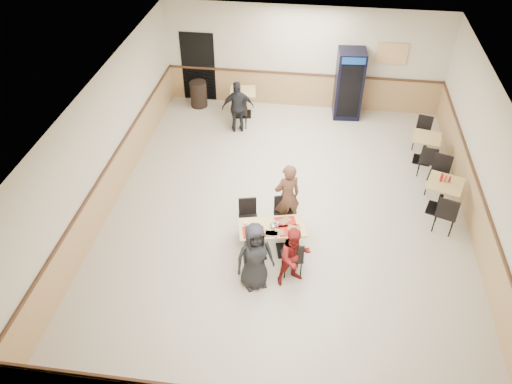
# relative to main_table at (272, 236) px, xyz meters

# --- Properties ---
(ground) EXTENTS (10.00, 10.00, 0.00)m
(ground) POSITION_rel_main_table_xyz_m (0.21, 1.24, -0.47)
(ground) COLOR beige
(ground) RESTS_ON ground
(room_shell) EXTENTS (10.00, 10.00, 10.00)m
(room_shell) POSITION_rel_main_table_xyz_m (1.98, 3.78, 0.11)
(room_shell) COLOR silver
(room_shell) RESTS_ON ground
(main_table) EXTENTS (1.43, 0.95, 0.70)m
(main_table) POSITION_rel_main_table_xyz_m (0.00, 0.00, 0.00)
(main_table) COLOR black
(main_table) RESTS_ON ground
(main_chairs) EXTENTS (1.49, 1.77, 0.89)m
(main_chairs) POSITION_rel_main_table_xyz_m (-0.05, -0.01, -0.02)
(main_chairs) COLOR black
(main_chairs) RESTS_ON ground
(diner_woman_left) EXTENTS (0.87, 0.75, 1.50)m
(diner_woman_left) POSITION_rel_main_table_xyz_m (-0.22, -0.87, 0.28)
(diner_woman_left) COLOR black
(diner_woman_left) RESTS_ON ground
(diner_woman_right) EXTENTS (0.80, 0.74, 1.32)m
(diner_woman_right) POSITION_rel_main_table_xyz_m (0.51, -0.70, 0.19)
(diner_woman_right) COLOR maroon
(diner_woman_right) RESTS_ON ground
(diner_man_opposite) EXTENTS (0.70, 0.61, 1.60)m
(diner_man_opposite) POSITION_rel_main_table_xyz_m (0.22, 0.87, 0.33)
(diner_man_opposite) COLOR brown
(diner_man_opposite) RESTS_ON ground
(lone_diner) EXTENTS (0.93, 0.56, 1.48)m
(lone_diner) POSITION_rel_main_table_xyz_m (-1.44, 4.56, 0.27)
(lone_diner) COLOR black
(lone_diner) RESTS_ON ground
(tabletop_clutter) EXTENTS (1.17, 0.77, 0.12)m
(tabletop_clutter) POSITION_rel_main_table_xyz_m (0.03, -0.06, 0.26)
(tabletop_clutter) COLOR #A9100B
(tabletop_clutter) RESTS_ON main_table
(side_table_near) EXTENTS (0.94, 0.94, 0.79)m
(side_table_near) POSITION_rel_main_table_xyz_m (3.61, 1.82, 0.05)
(side_table_near) COLOR black
(side_table_near) RESTS_ON ground
(side_table_near_chair_south) EXTENTS (0.59, 0.59, 1.00)m
(side_table_near_chair_south) POSITION_rel_main_table_xyz_m (3.61, 1.19, 0.03)
(side_table_near_chair_south) COLOR black
(side_table_near_chair_south) RESTS_ON ground
(side_table_near_chair_north) EXTENTS (0.59, 0.59, 1.00)m
(side_table_near_chair_north) POSITION_rel_main_table_xyz_m (3.61, 2.45, 0.03)
(side_table_near_chair_north) COLOR black
(side_table_near_chair_north) RESTS_ON ground
(side_table_far) EXTENTS (0.80, 0.80, 0.72)m
(side_table_far) POSITION_rel_main_table_xyz_m (3.48, 3.76, 0.01)
(side_table_far) COLOR black
(side_table_far) RESTS_ON ground
(side_table_far_chair_south) EXTENTS (0.51, 0.51, 0.91)m
(side_table_far_chair_south) POSITION_rel_main_table_xyz_m (3.48, 3.19, -0.01)
(side_table_far_chair_south) COLOR black
(side_table_far_chair_south) RESTS_ON ground
(side_table_far_chair_north) EXTENTS (0.51, 0.51, 0.91)m
(side_table_far_chair_north) POSITION_rel_main_table_xyz_m (3.48, 4.34, -0.01)
(side_table_far_chair_north) COLOR black
(side_table_far_chair_north) RESTS_ON ground
(condiment_caddy) EXTENTS (0.23, 0.06, 0.20)m
(condiment_caddy) POSITION_rel_main_table_xyz_m (3.58, 1.87, 0.41)
(condiment_caddy) COLOR #AC0C1A
(condiment_caddy) RESTS_ON side_table_near
(back_table) EXTENTS (0.81, 0.81, 0.77)m
(back_table) POSITION_rel_main_table_xyz_m (-1.44, 5.44, 0.04)
(back_table) COLOR black
(back_table) RESTS_ON ground
(back_table_chair_lone) EXTENTS (0.51, 0.51, 0.98)m
(back_table_chair_lone) POSITION_rel_main_table_xyz_m (-1.44, 4.82, 0.02)
(back_table_chair_lone) COLOR black
(back_table_chair_lone) RESTS_ON ground
(pepsi_cooler) EXTENTS (0.80, 0.81, 1.98)m
(pepsi_cooler) POSITION_rel_main_table_xyz_m (1.53, 5.83, 0.52)
(pepsi_cooler) COLOR black
(pepsi_cooler) RESTS_ON ground
(trash_bin) EXTENTS (0.49, 0.49, 0.78)m
(trash_bin) POSITION_rel_main_table_xyz_m (-2.83, 5.79, -0.08)
(trash_bin) COLOR black
(trash_bin) RESTS_ON ground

